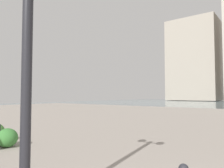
# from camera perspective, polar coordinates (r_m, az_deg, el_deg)

# --- Properties ---
(building_annex) EXTENTS (14.51, 11.63, 24.80)m
(building_annex) POSITION_cam_1_polar(r_m,az_deg,el_deg) (73.31, 20.78, 5.74)
(building_annex) COLOR #9E9384
(building_annex) RESTS_ON ground
(lamppost) EXTENTS (0.98, 0.28, 3.93)m
(lamppost) POSITION_cam_1_polar(r_m,az_deg,el_deg) (3.28, -21.33, 14.55)
(lamppost) COLOR #232328
(lamppost) RESTS_ON ground
(shrub_low) EXTENTS (0.69, 0.62, 0.59)m
(shrub_low) POSITION_cam_1_polar(r_m,az_deg,el_deg) (7.80, -25.89, -12.62)
(shrub_low) COLOR #387533
(shrub_low) RESTS_ON ground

